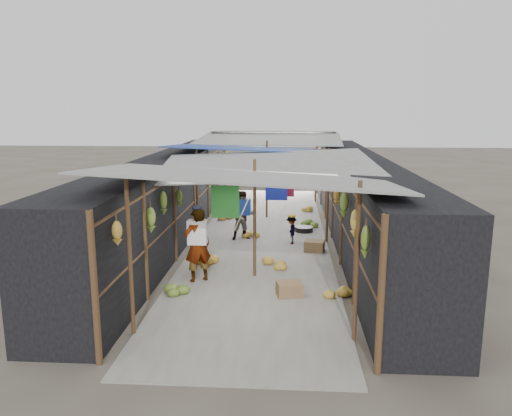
% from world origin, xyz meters
% --- Properties ---
extents(ground, '(80.00, 80.00, 0.00)m').
position_xyz_m(ground, '(0.00, 0.00, 0.00)').
color(ground, '#6B6356').
rests_on(ground, ground).
extents(aisle_slab, '(3.60, 16.00, 0.02)m').
position_xyz_m(aisle_slab, '(0.00, 6.50, 0.01)').
color(aisle_slab, '#9E998E').
rests_on(aisle_slab, ground).
extents(stall_left, '(1.40, 15.00, 2.30)m').
position_xyz_m(stall_left, '(-2.70, 6.50, 1.15)').
color(stall_left, black).
rests_on(stall_left, ground).
extents(stall_right, '(1.40, 15.00, 2.30)m').
position_xyz_m(stall_right, '(2.70, 6.50, 1.15)').
color(stall_right, black).
rests_on(stall_right, ground).
extents(crate_near, '(0.55, 0.48, 0.29)m').
position_xyz_m(crate_near, '(0.77, 1.85, 0.15)').
color(crate_near, '#98714D').
rests_on(crate_near, ground).
extents(crate_mid, '(0.56, 0.49, 0.29)m').
position_xyz_m(crate_mid, '(1.41, 5.02, 0.15)').
color(crate_mid, '#98714D').
rests_on(crate_mid, ground).
extents(crate_back, '(0.60, 0.55, 0.31)m').
position_xyz_m(crate_back, '(-1.20, 10.26, 0.15)').
color(crate_back, '#98714D').
rests_on(crate_back, ground).
extents(black_basin, '(0.55, 0.55, 0.16)m').
position_xyz_m(black_basin, '(1.20, 7.08, 0.08)').
color(black_basin, black).
rests_on(black_basin, ground).
extents(vendor_elderly, '(0.70, 0.64, 1.61)m').
position_xyz_m(vendor_elderly, '(-1.19, 2.59, 0.81)').
color(vendor_elderly, silver).
rests_on(vendor_elderly, ground).
extents(shopper_blue, '(0.82, 0.74, 1.39)m').
position_xyz_m(shopper_blue, '(-0.52, 6.09, 0.70)').
color(shopper_blue, '#213CA8').
rests_on(shopper_blue, ground).
extents(vendor_seated, '(0.32, 0.53, 0.79)m').
position_xyz_m(vendor_seated, '(0.82, 5.69, 0.39)').
color(vendor_seated, '#4B4741').
rests_on(vendor_seated, ground).
extents(market_canopy, '(5.62, 15.20, 2.77)m').
position_xyz_m(market_canopy, '(0.03, 6.83, 2.41)').
color(market_canopy, brown).
rests_on(market_canopy, ground).
extents(hanging_bananas, '(3.95, 13.51, 0.81)m').
position_xyz_m(hanging_bananas, '(0.03, 6.50, 1.66)').
color(hanging_bananas, '#B48C2E').
rests_on(hanging_bananas, ground).
extents(floor_bananas, '(3.60, 9.95, 0.35)m').
position_xyz_m(floor_bananas, '(-0.04, 6.80, 0.16)').
color(floor_bananas, '#B48C2E').
rests_on(floor_bananas, ground).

